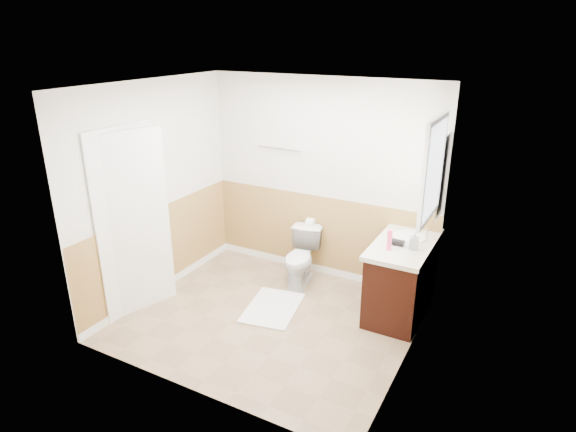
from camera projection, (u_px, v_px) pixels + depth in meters
The scene contains 32 objects.
floor at pixel (269, 319), 5.35m from camera, with size 3.00×3.00×0.00m, color #8C7051.
ceiling at pixel (266, 86), 4.46m from camera, with size 3.00×3.00×0.00m, color white.
wall_back at pixel (321, 180), 5.97m from camera, with size 3.00×3.00×0.00m, color silver.
wall_front at pixel (184, 263), 3.83m from camera, with size 3.00×3.00×0.00m, color silver.
wall_left at pixel (155, 191), 5.57m from camera, with size 3.00×3.00×0.00m, color silver.
wall_right at pixel (415, 241), 4.24m from camera, with size 3.00×3.00×0.00m, color silver.
wainscot_back at pixel (319, 237), 6.23m from camera, with size 3.00×3.00×0.00m, color #A78142.
wainscot_front at pixel (192, 342), 4.11m from camera, with size 3.00×3.00×0.00m, color #A78142.
wainscot_left at pixel (162, 251), 5.83m from camera, with size 2.60×2.60×0.00m, color #A78142.
wainscot_right at pixel (406, 315), 4.51m from camera, with size 2.60×2.60×0.00m, color #A78142.
toilet at pixel (301, 258), 6.01m from camera, with size 0.38×0.67×0.68m, color silver.
bath_mat at pixel (273, 308), 5.54m from camera, with size 0.55×0.80×0.02m, color white.
vanity_cabinet at pixel (402, 279), 5.36m from camera, with size 0.55×1.10×0.80m, color black.
vanity_knob_left at pixel (374, 265), 5.36m from camera, with size 0.03×0.03×0.03m, color silver.
vanity_knob_right at pixel (380, 258), 5.53m from camera, with size 0.03×0.03×0.03m, color silver.
countertop at pixel (404, 244), 5.22m from camera, with size 0.60×1.15×0.05m, color beige.
sink_basin at pixel (409, 236), 5.32m from camera, with size 0.36×0.36×0.02m, color white.
faucet at pixel (426, 234), 5.22m from camera, with size 0.02×0.02×0.14m, color silver.
lotion_bottle at pixel (389, 240), 4.98m from camera, with size 0.05×0.05×0.22m, color #EF3D74.
soap_dispenser at pixel (414, 241), 5.00m from camera, with size 0.09×0.09×0.19m, color #8D959F.
hair_dryer_body at pixel (398, 242), 5.11m from camera, with size 0.07×0.07×0.14m, color black.
hair_dryer_handle at pixel (394, 245), 5.13m from camera, with size 0.03×0.03×0.07m, color black.
mirror_panel at pixel (443, 177), 5.05m from camera, with size 0.02×0.35×0.90m, color silver.
window_frame at pixel (433, 170), 4.56m from camera, with size 0.04×0.80×1.00m, color white.
window_glass at pixel (435, 170), 4.55m from camera, with size 0.01×0.70×0.90m, color white.
door at pixel (135, 224), 5.23m from camera, with size 0.05×0.80×2.04m, color white.
door_frame at pixel (130, 222), 5.26m from camera, with size 0.02×0.92×2.10m, color white.
door_knob at pixel (161, 221), 5.50m from camera, with size 0.06×0.06×0.06m, color silver.
towel_bar at pixel (280, 149), 6.05m from camera, with size 0.02×0.02×0.62m, color silver.
tp_holder_bar at pixel (311, 222), 6.15m from camera, with size 0.02×0.02×0.14m, color silver.
tp_roll at pixel (311, 222), 6.15m from camera, with size 0.11×0.11×0.10m, color white.
tp_sheet at pixel (310, 230), 6.19m from camera, with size 0.10×0.01×0.16m, color white.
Camera 1 is at (2.36, -3.95, 2.96)m, focal length 30.25 mm.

